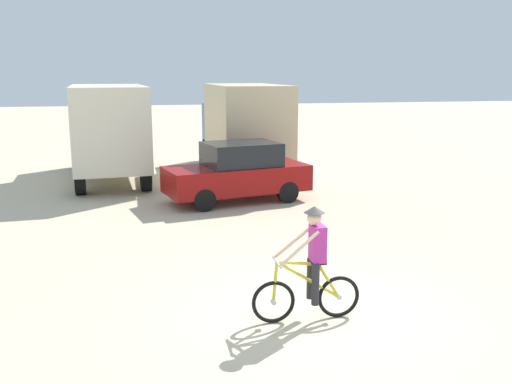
% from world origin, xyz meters
% --- Properties ---
extents(ground_plane, '(120.00, 120.00, 0.00)m').
position_xyz_m(ground_plane, '(0.00, 0.00, 0.00)').
color(ground_plane, beige).
extents(box_truck_cream_rv, '(2.78, 6.88, 3.35)m').
position_xyz_m(box_truck_cream_rv, '(-3.57, 12.54, 1.87)').
color(box_truck_cream_rv, beige).
rests_on(box_truck_cream_rv, ground).
extents(box_truck_tan_camper, '(2.45, 6.77, 3.35)m').
position_xyz_m(box_truck_tan_camper, '(1.35, 13.10, 1.87)').
color(box_truck_tan_camper, '#CCB78E').
rests_on(box_truck_tan_camper, ground).
extents(sedan_parked, '(4.47, 2.60, 1.76)m').
position_xyz_m(sedan_parked, '(0.24, 8.23, 0.88)').
color(sedan_parked, maroon).
rests_on(sedan_parked, ground).
extents(cyclist_orange_shirt, '(1.73, 0.52, 1.82)m').
position_xyz_m(cyclist_orange_shirt, '(-0.18, -0.19, 0.85)').
color(cyclist_orange_shirt, black).
rests_on(cyclist_orange_shirt, ground).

